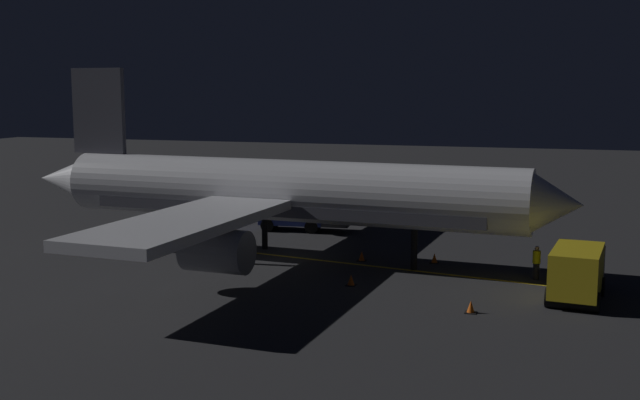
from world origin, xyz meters
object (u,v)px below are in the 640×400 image
(catering_truck, at_px, (301,211))
(traffic_cone_under_wing, at_px, (362,257))
(traffic_cone_near_right, at_px, (434,259))
(ground_crew_worker, at_px, (536,263))
(traffic_cone_near_left, at_px, (351,280))
(airliner, at_px, (277,193))
(baggage_truck, at_px, (578,272))
(traffic_cone_far, at_px, (471,307))

(catering_truck, distance_m, traffic_cone_under_wing, 10.26)
(traffic_cone_near_right, bearing_deg, ground_crew_worker, 68.10)
(traffic_cone_near_left, bearing_deg, catering_truck, -151.81)
(airliner, distance_m, traffic_cone_near_right, 9.62)
(baggage_truck, distance_m, traffic_cone_near_right, 9.28)
(traffic_cone_near_left, height_order, traffic_cone_far, same)
(airliner, distance_m, ground_crew_worker, 14.71)
(traffic_cone_near_right, height_order, traffic_cone_under_wing, same)
(traffic_cone_far, bearing_deg, ground_crew_worker, 160.40)
(airliner, relative_size, baggage_truck, 5.39)
(airliner, xyz_separation_m, traffic_cone_near_left, (4.77, 5.69, -3.52))
(traffic_cone_near_left, xyz_separation_m, traffic_cone_near_right, (-6.23, 3.15, 0.00))
(traffic_cone_far, bearing_deg, airliner, -123.20)
(catering_truck, xyz_separation_m, traffic_cone_near_right, (7.25, 10.38, -1.08))
(airliner, xyz_separation_m, catering_truck, (-8.71, -1.54, -2.44))
(traffic_cone_far, bearing_deg, catering_truck, -140.83)
(ground_crew_worker, height_order, traffic_cone_near_left, ground_crew_worker)
(baggage_truck, bearing_deg, traffic_cone_far, -48.79)
(baggage_truck, bearing_deg, airliner, -103.44)
(traffic_cone_under_wing, height_order, traffic_cone_far, same)
(traffic_cone_far, bearing_deg, traffic_cone_near_left, -115.89)
(catering_truck, distance_m, traffic_cone_near_left, 15.34)
(traffic_cone_near_right, distance_m, traffic_cone_far, 9.75)
(ground_crew_worker, bearing_deg, traffic_cone_far, -19.60)
(baggage_truck, distance_m, ground_crew_worker, 3.70)
(traffic_cone_near_left, bearing_deg, traffic_cone_under_wing, -171.13)
(airliner, distance_m, traffic_cone_far, 14.66)
(catering_truck, relative_size, traffic_cone_under_wing, 11.55)
(airliner, relative_size, traffic_cone_near_left, 60.68)
(catering_truck, xyz_separation_m, traffic_cone_under_wing, (7.98, 6.37, -1.08))
(baggage_truck, height_order, ground_crew_worker, baggage_truck)
(catering_truck, xyz_separation_m, ground_crew_worker, (9.49, 15.94, -0.44))
(catering_truck, height_order, traffic_cone_near_left, catering_truck)
(ground_crew_worker, bearing_deg, traffic_cone_near_right, -111.90)
(catering_truck, bearing_deg, baggage_truck, 54.79)
(ground_crew_worker, xyz_separation_m, traffic_cone_near_left, (4.00, -8.71, -0.64))
(airliner, bearing_deg, catering_truck, -169.98)
(traffic_cone_near_right, xyz_separation_m, traffic_cone_far, (9.25, 3.07, 0.00))
(airliner, bearing_deg, traffic_cone_under_wing, 98.65)
(traffic_cone_under_wing, bearing_deg, catering_truck, -141.40)
(baggage_truck, relative_size, traffic_cone_under_wing, 11.25)
(traffic_cone_near_left, distance_m, traffic_cone_far, 6.91)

